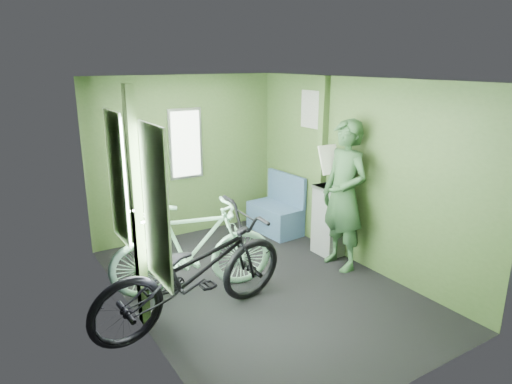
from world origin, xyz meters
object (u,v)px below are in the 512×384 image
(bicycle_mint, at_px, (194,293))
(bench_seat, at_px, (276,215))
(passenger, at_px, (344,196))
(waste_box, at_px, (329,221))
(bicycle_black, at_px, (197,322))

(bicycle_mint, xyz_separation_m, bench_seat, (1.85, 1.08, 0.26))
(passenger, xyz_separation_m, bench_seat, (-0.00, 1.42, -0.66))
(passenger, bearing_deg, bicycle_mint, -99.27)
(bicycle_mint, xyz_separation_m, waste_box, (1.96, 0.04, 0.46))
(bicycle_black, bearing_deg, bench_seat, -58.73)
(bicycle_black, distance_m, bicycle_mint, 0.59)
(bicycle_mint, bearing_deg, bench_seat, -44.95)
(waste_box, bearing_deg, bicycle_black, -165.01)
(bicycle_black, bearing_deg, waste_box, -81.78)
(bicycle_mint, bearing_deg, passenger, -85.57)
(passenger, bearing_deg, bicycle_black, -83.23)
(bicycle_mint, distance_m, passenger, 2.10)
(bicycle_mint, xyz_separation_m, passenger, (1.85, -0.34, 0.92))
(bench_seat, bearing_deg, passenger, -93.60)
(bicycle_black, xyz_separation_m, bicycle_mint, (0.23, 0.55, 0.00))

